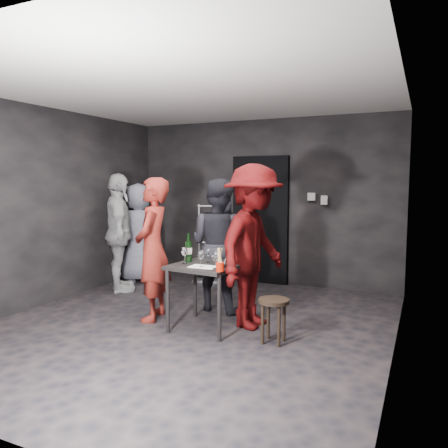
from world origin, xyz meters
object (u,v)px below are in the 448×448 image
at_px(bystander_cream, 119,221).
at_px(breadstick_cup, 220,260).
at_px(hand_truck, 208,267).
at_px(tasting_table, 206,273).
at_px(bystander_grey, 139,228).
at_px(woman_black, 219,235).
at_px(man_maroon, 254,225).
at_px(wine_bottle, 189,251).
at_px(stool, 274,308).
at_px(server_red, 153,238).

xyz_separation_m(bystander_cream, breadstick_cup, (2.29, -1.23, -0.22)).
bearing_deg(hand_truck, tasting_table, -79.09).
height_order(bystander_cream, bystander_grey, bystander_cream).
bearing_deg(woman_black, man_maroon, 155.81).
bearing_deg(wine_bottle, hand_truck, 111.23).
height_order(hand_truck, stool, hand_truck).
relative_size(tasting_table, server_red, 0.37).
relative_size(tasting_table, bystander_cream, 0.34).
xyz_separation_m(hand_truck, wine_bottle, (0.83, -2.13, 0.65)).
height_order(tasting_table, stool, tasting_table).
xyz_separation_m(bystander_grey, wine_bottle, (1.84, -1.57, -0.04)).
relative_size(stool, breadstick_cup, 1.76).
height_order(hand_truck, bystander_grey, bystander_grey).
xyz_separation_m(woman_black, wine_bottle, (-0.06, -0.70, -0.12)).
bearing_deg(hand_truck, woman_black, -73.69).
height_order(man_maroon, bystander_grey, man_maroon).
bearing_deg(woman_black, stool, 150.52).
distance_m(tasting_table, server_red, 0.83).
bearing_deg(breadstick_cup, stool, 17.59).
relative_size(hand_truck, man_maroon, 0.54).
xyz_separation_m(wine_bottle, breadstick_cup, (0.56, -0.33, -0.01)).
bearing_deg(bystander_grey, bystander_cream, 56.70).
relative_size(tasting_table, wine_bottle, 2.22).
xyz_separation_m(man_maroon, wine_bottle, (-0.72, -0.25, -0.31)).
relative_size(server_red, man_maroon, 0.85).
bearing_deg(bystander_cream, man_maroon, -146.00).
bearing_deg(stool, hand_truck, 130.19).
xyz_separation_m(man_maroon, bystander_grey, (-2.56, 1.31, -0.28)).
xyz_separation_m(woman_black, bystander_grey, (-1.90, 0.86, -0.08)).
relative_size(bystander_cream, wine_bottle, 6.47).
xyz_separation_m(man_maroon, breadstick_cup, (-0.16, -0.58, -0.32)).
bearing_deg(wine_bottle, bystander_cream, 152.43).
bearing_deg(tasting_table, bystander_cream, 154.39).
relative_size(woman_black, man_maroon, 0.83).
bearing_deg(bystander_cream, bystander_grey, -31.54).
distance_m(server_red, man_maroon, 1.26).
bearing_deg(bystander_grey, tasting_table, 99.47).
relative_size(server_red, breadstick_cup, 7.56).
height_order(server_red, breadstick_cup, server_red).
distance_m(stool, bystander_cream, 3.11).
bearing_deg(wine_bottle, woman_black, 85.21).
bearing_deg(stool, man_maroon, 133.02).
height_order(woman_black, bystander_grey, woman_black).
bearing_deg(tasting_table, bystander_grey, 142.36).
bearing_deg(bystander_grey, man_maroon, 109.94).
xyz_separation_m(stool, woman_black, (-1.05, 0.86, 0.63)).
bearing_deg(bystander_grey, server_red, 87.53).
height_order(man_maroon, bystander_cream, man_maroon).
height_order(woman_black, bystander_cream, bystander_cream).
relative_size(bystander_cream, breadstick_cup, 8.19).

